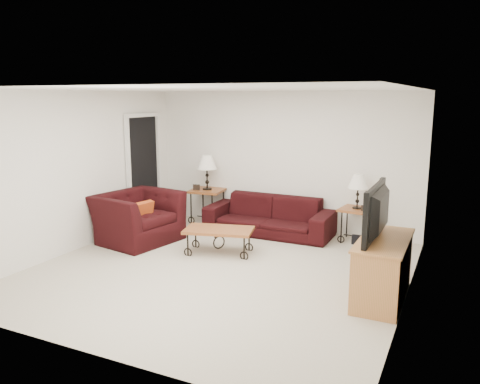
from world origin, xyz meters
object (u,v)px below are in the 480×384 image
Objects in this scene: lamp_left at (207,172)px; lamp_right at (358,192)px; armchair at (138,217)px; television at (384,212)px; side_table_left at (207,206)px; backpack at (361,235)px; sofa at (269,216)px; side_table_right at (356,225)px; coffee_table at (219,241)px; tv_stand at (383,269)px.

lamp_left is 2.86m from lamp_right.
television is at bearing -88.83° from armchair.
lamp_right is 3.70m from armchair.
side_table_left is 1.39× the size of backpack.
backpack is (3.03, -0.41, -0.75)m from lamp_left.
armchair is at bearing -106.76° from side_table_left.
sofa is 1.61m from lamp_right.
sofa is 1.52m from side_table_right.
lamp_right is 0.77m from backpack.
armchair is at bearing -154.92° from lamp_right.
sofa is 1.39m from coffee_table.
television reaches higher than tv_stand.
sofa is 1.77× the size of armchair.
side_table_left is at bearing -121.46° from television.
lamp_right is at bearing -54.62° from armchair.
backpack is at bearing -67.21° from side_table_right.
armchair is (-0.47, -1.56, -0.58)m from lamp_left.
sofa is at bearing 150.56° from backpack.
sofa reaches higher than coffee_table.
sofa is 3.13m from television.
sofa is at bearing -7.59° from side_table_left.
tv_stand reaches higher than backpack.
sofa is at bearing -7.59° from lamp_left.
lamp_right is at bearing 0.00° from side_table_right.
backpack is (3.03, -0.41, -0.09)m from side_table_left.
lamp_left is at bearing 124.65° from coffee_table.
television is at bearing -71.02° from lamp_right.
lamp_right is (0.00, 0.00, 0.57)m from side_table_right.
armchair is (-1.82, -1.38, 0.08)m from sofa.
tv_stand is at bearing -31.32° from lamp_left.
lamp_right is 2.40m from tv_stand.
side_table_right is 0.87× the size of lamp_left.
television is (4.08, -0.66, 0.66)m from armchair.
side_table_left is 1.86m from coffee_table.
lamp_left is at bearing 150.68° from backpack.
side_table_right is 2.36m from coffee_table.
lamp_left is at bearing -180.00° from lamp_right.
television is at bearing -93.50° from backpack.
tv_stand is (3.64, -2.21, 0.05)m from side_table_left.
tv_stand reaches higher than coffee_table.
television reaches higher than sofa.
television reaches higher than side_table_left.
side_table_left is 1.00× the size of lamp_left.
coffee_table is 0.84× the size of tv_stand.
lamp_right is at bearing 0.00° from side_table_left.
sofa is 3.42× the size of lamp_left.
lamp_left is 0.59× the size of television.
lamp_right reaches higher than coffee_table.
side_table_right is at bearing 0.00° from lamp_left.
lamp_left reaches higher than lamp_right.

